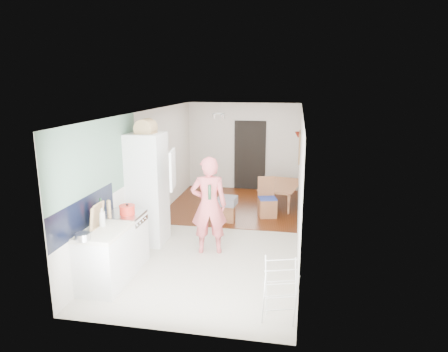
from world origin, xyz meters
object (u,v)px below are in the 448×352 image
(dining_table, at_px, (282,196))
(person, at_px, (209,197))
(dining_chair, at_px, (267,198))
(stool, at_px, (228,213))
(drying_rack, at_px, (280,292))

(dining_table, bearing_deg, person, 169.85)
(person, distance_m, dining_chair, 2.41)
(person, relative_size, dining_table, 1.61)
(person, xyz_separation_m, dining_chair, (0.91, 2.15, -0.60))
(dining_chair, distance_m, stool, 1.01)
(dining_chair, distance_m, drying_rack, 4.16)
(stool, relative_size, drying_rack, 0.50)
(person, bearing_deg, stool, -104.30)
(dining_table, xyz_separation_m, stool, (-1.15, -1.48, -0.03))
(person, height_order, drying_rack, person)
(person, relative_size, stool, 5.21)
(drying_rack, bearing_deg, person, 108.31)
(stool, bearing_deg, drying_rack, -69.89)
(drying_rack, bearing_deg, dining_table, 75.26)
(dining_chair, relative_size, stool, 2.28)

